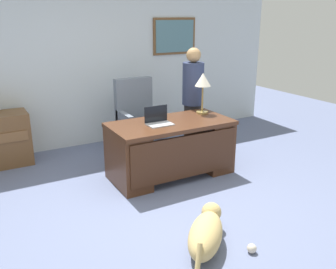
# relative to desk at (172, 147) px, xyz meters

# --- Properties ---
(ground_plane) EXTENTS (12.00, 12.00, 0.00)m
(ground_plane) POSITION_rel_desk_xyz_m (-0.44, -0.74, -0.40)
(ground_plane) COLOR slate
(back_wall) EXTENTS (7.00, 0.16, 2.70)m
(back_wall) POSITION_rel_desk_xyz_m (-0.43, 1.86, 0.95)
(back_wall) COLOR silver
(back_wall) RESTS_ON ground_plane
(desk) EXTENTS (1.60, 0.80, 0.74)m
(desk) POSITION_rel_desk_xyz_m (0.00, 0.00, 0.00)
(desk) COLOR #4C2B19
(desk) RESTS_ON ground_plane
(armchair) EXTENTS (0.60, 0.59, 1.15)m
(armchair) POSITION_rel_desk_xyz_m (0.00, 1.04, 0.10)
(armchair) COLOR slate
(armchair) RESTS_ON ground_plane
(person_standing) EXTENTS (0.32, 0.32, 1.62)m
(person_standing) POSITION_rel_desk_xyz_m (0.72, 0.62, 0.43)
(person_standing) COLOR #262323
(person_standing) RESTS_ON ground_plane
(dog_lying) EXTENTS (0.71, 0.72, 0.30)m
(dog_lying) POSITION_rel_desk_xyz_m (-0.53, -1.57, -0.25)
(dog_lying) COLOR tan
(dog_lying) RESTS_ON ground_plane
(laptop) EXTENTS (0.32, 0.22, 0.22)m
(laptop) POSITION_rel_desk_xyz_m (-0.19, 0.02, 0.40)
(laptop) COLOR #B2B5BA
(laptop) RESTS_ON desk
(desk_lamp) EXTENTS (0.22, 0.22, 0.57)m
(desk_lamp) POSITION_rel_desk_xyz_m (0.61, 0.20, 0.78)
(desk_lamp) COLOR #9E8447
(desk_lamp) RESTS_ON desk
(dog_toy_ball) EXTENTS (0.09, 0.09, 0.09)m
(dog_toy_ball) POSITION_rel_desk_xyz_m (-0.22, -1.85, -0.36)
(dog_toy_ball) COLOR beige
(dog_toy_ball) RESTS_ON ground_plane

